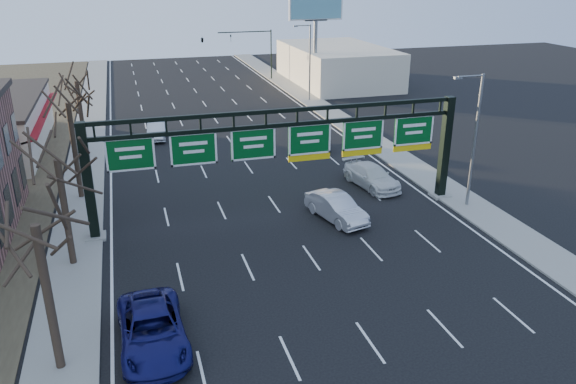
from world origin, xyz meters
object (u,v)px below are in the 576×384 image
object	(u,v)px
sign_gantry	(284,148)
car_blue_suv	(152,330)
car_white_wagon	(372,176)
car_silver_sedan	(336,208)

from	to	relation	value
sign_gantry	car_blue_suv	xyz separation A→B (m)	(-9.22, -11.60, -3.80)
car_blue_suv	sign_gantry	bearing A→B (deg)	49.78
car_white_wagon	sign_gantry	bearing A→B (deg)	-166.88
sign_gantry	car_blue_suv	bearing A→B (deg)	-128.49
car_white_wagon	car_silver_sedan	bearing A→B (deg)	-143.93
sign_gantry	car_white_wagon	distance (m)	9.19
sign_gantry	car_blue_suv	size ratio (longest dim) A/B	4.11
sign_gantry	car_white_wagon	bearing A→B (deg)	22.91
sign_gantry	car_silver_sedan	xyz separation A→B (m)	(3.04, -1.55, -3.80)
car_blue_suv	car_white_wagon	xyz separation A→B (m)	(16.91, 14.85, -0.04)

